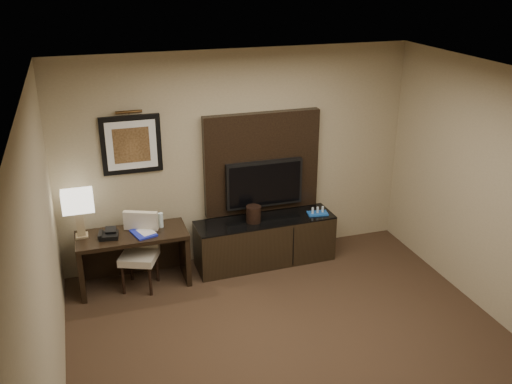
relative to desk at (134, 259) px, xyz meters
name	(u,v)px	position (x,y,z in m)	size (l,w,h in m)	color
floor	(311,371)	(1.42, -2.10, -0.35)	(4.50, 5.00, 0.01)	#332217
ceiling	(324,92)	(1.42, -2.10, 2.36)	(4.50, 5.00, 0.01)	silver
wall_back	(238,157)	(1.42, 0.40, 1.01)	(4.50, 0.01, 2.70)	tan
wall_left	(44,287)	(-0.83, -2.10, 1.01)	(0.01, 5.00, 2.70)	tan
desk	(134,259)	(0.00, 0.00, 0.00)	(1.28, 0.55, 0.69)	black
credenza	(265,241)	(1.67, 0.05, -0.04)	(1.78, 0.49, 0.61)	black
tv_wall_panel	(262,163)	(1.72, 0.34, 0.93)	(1.50, 0.12, 1.30)	black
tv	(264,184)	(1.72, 0.24, 0.68)	(1.00, 0.08, 0.60)	black
artwork	(131,145)	(0.12, 0.38, 1.31)	(0.70, 0.04, 0.70)	black
picture_light	(129,112)	(0.12, 0.34, 1.71)	(0.04, 0.04, 0.30)	#412B14
desk_chair	(139,256)	(0.06, -0.09, 0.08)	(0.40, 0.47, 0.84)	beige
table_lamp	(79,213)	(-0.56, 0.10, 0.64)	(0.37, 0.21, 0.60)	tan
desk_phone	(109,233)	(-0.26, -0.03, 0.40)	(0.21, 0.19, 0.11)	black
blue_folder	(143,233)	(0.13, -0.05, 0.35)	(0.23, 0.31, 0.02)	#1924A2
book	(139,226)	(0.09, -0.07, 0.45)	(0.16, 0.02, 0.22)	gray
water_bottle	(161,220)	(0.36, 0.07, 0.43)	(0.06, 0.06, 0.18)	silver
ice_bucket	(254,214)	(1.51, 0.02, 0.37)	(0.19, 0.19, 0.21)	black
minibar_tray	(318,211)	(2.36, -0.01, 0.32)	(0.26, 0.15, 0.09)	#1B55B1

